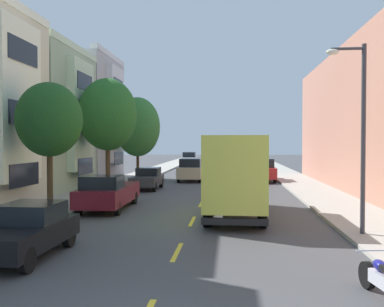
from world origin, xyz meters
name	(u,v)px	position (x,y,z in m)	size (l,w,h in m)	color
ground_plane	(212,182)	(0.00, 30.00, 0.00)	(160.00, 160.00, 0.00)	#424244
sidewalk_left	(122,182)	(-7.10, 28.00, 0.07)	(3.20, 120.00, 0.14)	#A39E93
sidewalk_right	(302,184)	(7.10, 28.00, 0.07)	(3.20, 120.00, 0.14)	#A39E93
lane_centerline_dashes	(208,189)	(0.00, 24.50, 0.00)	(0.14, 47.20, 0.01)	yellow
townhouse_third_sage	(0,122)	(-14.08, 22.25, 4.71)	(11.58, 8.28, 9.82)	#99AD8E
townhouse_fourth_dove_grey	(49,120)	(-14.34, 30.73, 5.28)	(12.09, 8.28, 10.97)	#A8A8AD
street_tree_second	(49,120)	(-6.40, 12.64, 4.27)	(2.89, 2.89, 5.79)	#47331E
street_tree_third	(108,115)	(-6.40, 21.58, 5.09)	(3.80, 3.80, 7.30)	#47331E
street_tree_farthest	(138,127)	(-6.40, 30.51, 4.62)	(3.85, 3.85, 7.02)	#47331E
street_lamp	(359,124)	(5.94, 9.48, 3.91)	(1.35, 0.28, 6.48)	#38383D
delivery_box_truck	(236,172)	(1.80, 13.18, 1.98)	(2.53, 7.68, 3.54)	#D8D84C
parked_suv_red	(262,170)	(4.22, 30.80, 0.99)	(2.04, 4.84, 1.93)	#AD1E1E
parked_hatchback_black	(26,231)	(-4.22, 6.04, 0.76)	(1.79, 4.02, 1.50)	black
parked_hatchback_charcoal	(148,178)	(-4.24, 23.89, 0.76)	(1.77, 4.01, 1.50)	#333338
parked_suv_silver	(189,159)	(-4.29, 54.62, 0.99)	(2.07, 4.85, 1.93)	#B2B5BA
parked_sedan_sky	(251,161)	(4.40, 54.87, 0.75)	(1.87, 4.53, 1.43)	#7A9EC6
parked_pickup_burgundy	(108,193)	(-4.39, 14.71, 0.83)	(2.09, 5.33, 1.73)	maroon
moving_champagne_sedan	(191,169)	(-1.80, 30.56, 0.99)	(1.95, 4.80, 1.93)	tan
parked_motorcycle	(383,280)	(4.75, 3.51, 0.41)	(0.62, 2.05, 0.90)	black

